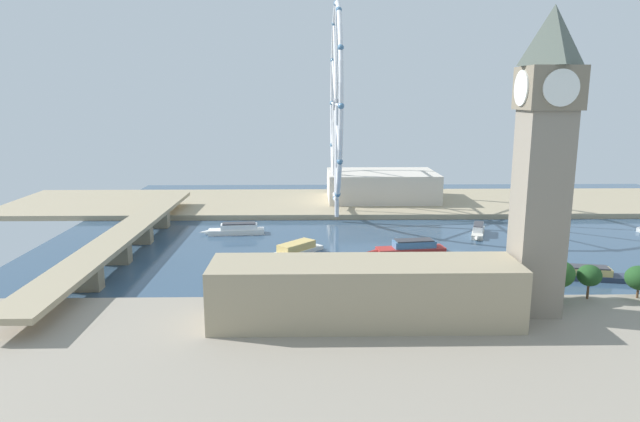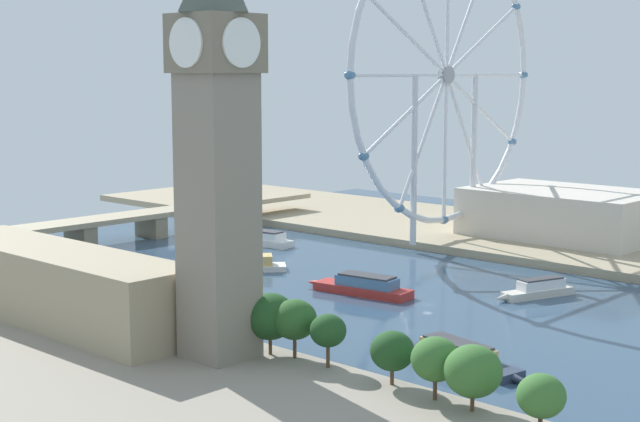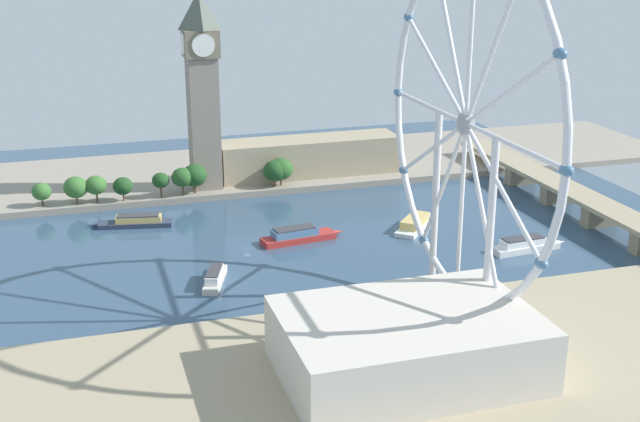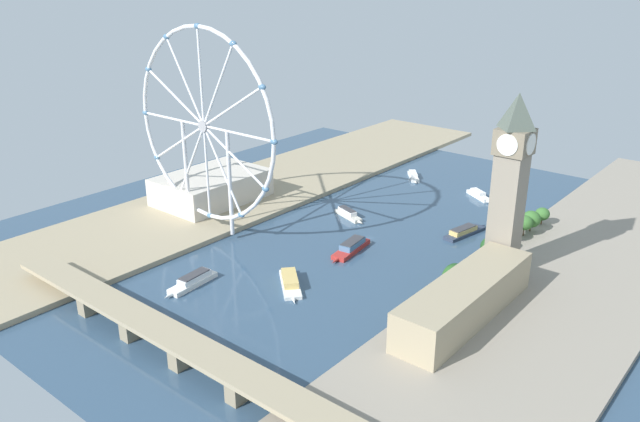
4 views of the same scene
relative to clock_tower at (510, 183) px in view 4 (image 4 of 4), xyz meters
name	(u,v)px [view 4 (image 4 of 4)]	position (x,y,z in m)	size (l,w,h in m)	color
ground_plane	(370,238)	(80.57, 2.39, -51.07)	(392.67, 392.67, 0.00)	#334C66
riverbank_left	(557,293)	(-30.77, 2.39, -49.57)	(90.00, 520.00, 3.00)	gray
riverbank_right	(239,195)	(191.90, 2.39, -49.57)	(90.00, 520.00, 3.00)	tan
clock_tower	(510,183)	(0.00, 0.00, 0.00)	(16.84, 16.84, 92.32)	gray
parliament_block	(465,299)	(-7.43, 53.76, -38.80)	(22.00, 91.53, 18.55)	tan
tree_row_embankment	(497,243)	(9.12, -14.50, -40.07)	(13.50, 121.22, 14.00)	#513823
ferris_wheel	(204,127)	(161.49, 54.85, 13.26)	(114.99, 3.20, 118.70)	silver
riverside_hall	(212,187)	(196.32, 22.90, -39.03)	(47.88, 70.07, 18.10)	beige
river_bridge	(160,333)	(80.57, 153.28, -43.25)	(204.67, 15.61, 10.44)	tan
tour_boat_0	(479,195)	(62.65, -103.15, -49.08)	(24.93, 17.32, 5.00)	white
tour_boat_1	(465,232)	(39.54, -37.67, -48.96)	(13.02, 36.60, 5.21)	#2D384C
tour_boat_2	(413,176)	(120.94, -111.63, -49.30)	(20.80, 23.91, 4.33)	white
tour_boat_3	(290,282)	(76.66, 76.87, -48.94)	(29.97, 27.67, 5.18)	white
tour_boat_4	(193,281)	(114.70, 107.92, -48.67)	(9.81, 33.62, 5.82)	white
tour_boat_5	(351,247)	(77.77, 24.40, -48.59)	(12.33, 36.57, 6.13)	#B22D28
tour_boat_6	(348,214)	(110.28, -15.90, -48.78)	(27.66, 13.02, 5.60)	beige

